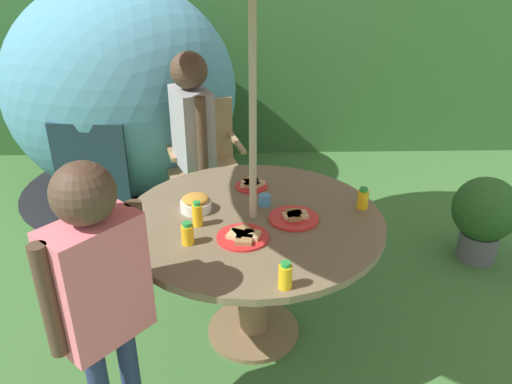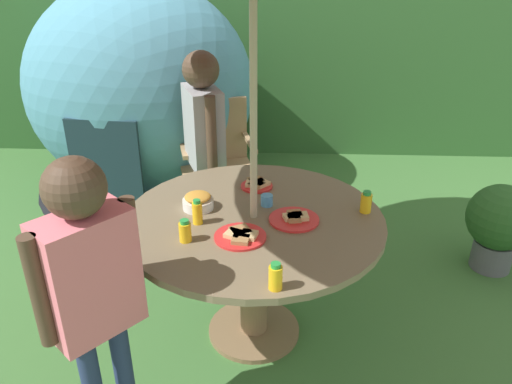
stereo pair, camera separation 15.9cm
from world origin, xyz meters
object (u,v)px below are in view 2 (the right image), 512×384
juice_bottle_mid_left (185,231)px  wooden_chair (215,155)px  juice_bottle_far_left (197,212)px  cup_near (267,200)px  plate_near_right (294,218)px  child_in_pink_shirt (90,275)px  child_in_grey_shirt (204,128)px  potted_plant (500,223)px  juice_bottle_center_front (366,202)px  snack_bowl (198,201)px  dome_tent (141,89)px  juice_bottle_far_right (275,277)px  plate_near_left (257,184)px  plate_center_back (240,236)px  garden_table (254,243)px

juice_bottle_mid_left → wooden_chair: bearing=92.0°
juice_bottle_far_left → cup_near: bearing=31.1°
plate_near_right → juice_bottle_mid_left: bearing=-157.3°
juice_bottle_mid_left → child_in_pink_shirt: bearing=-124.0°
child_in_grey_shirt → child_in_pink_shirt: 1.63m
child_in_pink_shirt → juice_bottle_far_left: 0.68m
potted_plant → juice_bottle_far_left: size_ratio=4.70×
plate_near_right → juice_bottle_center_front: size_ratio=2.16×
child_in_pink_shirt → snack_bowl: (0.30, 0.75, -0.06)m
child_in_grey_shirt → juice_bottle_mid_left: bearing=-18.4°
dome_tent → potted_plant: size_ratio=3.47×
juice_bottle_far_left → juice_bottle_center_front: juice_bottle_far_left is taller
plate_near_right → juice_bottle_far_left: bearing=-174.2°
child_in_grey_shirt → juice_bottle_center_front: size_ratio=12.00×
child_in_grey_shirt → juice_bottle_far_right: (0.50, -1.53, -0.08)m
plate_near_left → plate_center_back: (-0.05, -0.56, -0.00)m
garden_table → wooden_chair: size_ratio=1.39×
wooden_chair → juice_bottle_mid_left: wooden_chair is taller
wooden_chair → snack_bowl: wooden_chair is taller
garden_table → plate_near_left: (-0.00, 0.35, 0.17)m
garden_table → plate_near_right: bearing=-8.5°
garden_table → juice_bottle_far_left: bearing=-163.9°
juice_bottle_mid_left → child_in_grey_shirt: bearing=93.6°
plate_near_right → child_in_grey_shirt: bearing=121.1°
plate_center_back → juice_bottle_far_right: (0.17, -0.38, 0.04)m
garden_table → plate_near_right: size_ratio=5.26×
plate_near_left → potted_plant: bearing=13.0°
garden_table → plate_near_right: 0.27m
dome_tent → child_in_pink_shirt: (0.46, -2.62, -0.02)m
juice_bottle_mid_left → juice_bottle_far_right: bearing=-39.0°
garden_table → wooden_chair: wooden_chair is taller
wooden_chair → dome_tent: dome_tent is taller
child_in_grey_shirt → plate_center_back: size_ratio=5.66×
wooden_chair → plate_center_back: wooden_chair is taller
garden_table → cup_near: cup_near is taller
plate_center_back → juice_bottle_far_left: 0.26m
wooden_chair → juice_bottle_mid_left: bearing=-103.2°
garden_table → juice_bottle_center_front: size_ratio=11.36×
child_in_grey_shirt → plate_near_right: 1.14m
child_in_pink_shirt → plate_center_back: 0.72m
dome_tent → cup_near: (1.12, -1.82, -0.10)m
potted_plant → child_in_pink_shirt: (-2.19, -1.39, 0.51)m
child_in_pink_shirt → wooden_chair: bearing=34.7°
child_in_pink_shirt → plate_near_right: child_in_pink_shirt is taller
potted_plant → juice_bottle_mid_left: size_ratio=5.51×
child_in_grey_shirt → snack_bowl: bearing=-16.4°
juice_bottle_far_right → snack_bowl: bearing=121.8°
potted_plant → juice_bottle_far_left: 2.08m
juice_bottle_far_left → juice_bottle_mid_left: bearing=-101.2°
juice_bottle_far_left → garden_table: bearing=16.1°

